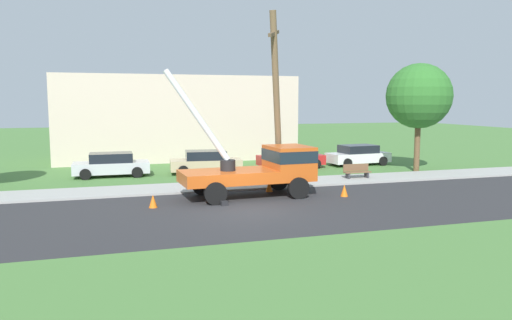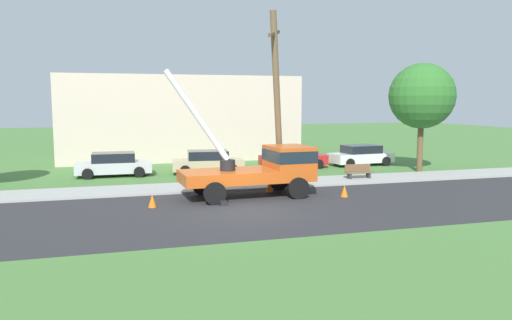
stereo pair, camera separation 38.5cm
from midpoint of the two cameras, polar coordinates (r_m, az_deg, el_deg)
name	(u,v)px [view 2 (the right image)]	position (r m, az deg, el deg)	size (l,w,h in m)	color
ground_plane	(198,171)	(32.05, -6.34, -1.29)	(120.00, 120.00, 0.00)	#477538
road_asphalt	(247,210)	(20.50, -0.56, -5.84)	(80.00, 8.82, 0.01)	#2B2B2D
sidewalk_strip	(218,186)	(26.07, -4.02, -3.02)	(80.00, 2.87, 0.10)	#9E9E99
utility_truck	(264,167)	(23.42, 1.36, -0.76)	(6.88, 3.21, 5.98)	#C65119
leaning_utility_pole	(277,100)	(24.94, 2.89, 6.93)	(1.67, 2.50, 8.85)	brown
traffic_cone_ahead	(344,191)	(23.76, 10.63, -3.52)	(0.36, 0.36, 0.56)	orange
traffic_cone_behind	(152,201)	(21.47, -11.38, -4.64)	(0.36, 0.36, 0.56)	orange
traffic_cone_curbside	(269,186)	(24.67, 2.01, -3.03)	(0.36, 0.36, 0.56)	orange
parked_sedan_silver	(114,164)	(30.82, -15.77, -0.50)	(4.42, 2.05, 1.42)	#B7B7BF
parked_sedan_tan	(208,162)	(31.03, -5.23, -0.22)	(4.56, 2.30, 1.42)	tan
parked_sedan_red	(293,158)	(33.39, 4.66, 0.29)	(4.49, 2.18, 1.42)	#B21E1E
parked_sedan_white	(361,155)	(35.51, 12.34, 0.54)	(4.54, 2.27, 1.42)	silver
park_bench	(359,172)	(28.91, 12.13, -1.36)	(1.60, 0.45, 0.90)	brown
roadside_tree_far	(422,96)	(33.06, 18.94, 6.98)	(4.11, 4.11, 6.88)	brown
lowrise_building_backdrop	(180,118)	(39.25, -8.47, 4.85)	(18.00, 6.00, 6.40)	beige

